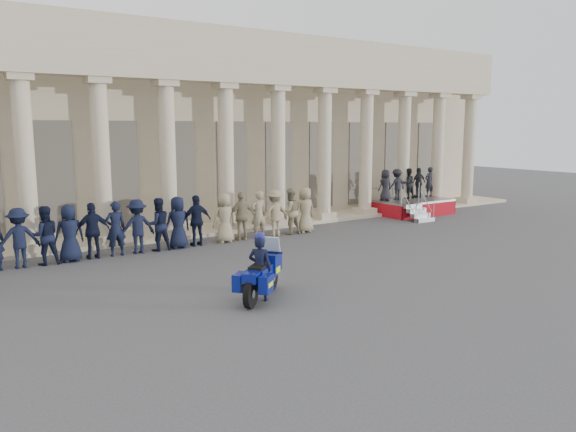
{
  "coord_description": "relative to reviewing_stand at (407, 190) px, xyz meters",
  "views": [
    {
      "loc": [
        -9.67,
        -13.26,
        4.48
      ],
      "look_at": [
        0.38,
        1.89,
        1.6
      ],
      "focal_mm": 35.0,
      "sensor_mm": 36.0,
      "label": 1
    }
  ],
  "objects": [
    {
      "name": "ground",
      "position": [
        -11.54,
        -7.48,
        -1.26
      ],
      "size": [
        90.0,
        90.0,
        0.0
      ],
      "primitive_type": "plane",
      "color": "#414143",
      "rests_on": "ground"
    },
    {
      "name": "building",
      "position": [
        -11.54,
        7.27,
        3.26
      ],
      "size": [
        40.0,
        12.5,
        9.0
      ],
      "color": "#B8A98A",
      "rests_on": "ground"
    },
    {
      "name": "officer_rank",
      "position": [
        -15.2,
        -1.3,
        -0.29
      ],
      "size": [
        16.2,
        0.74,
        1.95
      ],
      "color": "black",
      "rests_on": "ground"
    },
    {
      "name": "reviewing_stand",
      "position": [
        0.0,
        0.0,
        0.0
      ],
      "size": [
        3.92,
        3.8,
        2.37
      ],
      "color": "gray",
      "rests_on": "ground"
    },
    {
      "name": "motorcycle",
      "position": [
        -13.86,
        -8.41,
        -0.6
      ],
      "size": [
        1.97,
        1.77,
        1.53
      ],
      "rotation": [
        0.0,
        0.0,
        0.69
      ],
      "color": "black",
      "rests_on": "ground"
    },
    {
      "name": "rider",
      "position": [
        -13.96,
        -8.49,
        -0.37
      ],
      "size": [
        0.71,
        0.74,
        1.8
      ],
      "rotation": [
        0.0,
        0.0,
        2.26
      ],
      "color": "black",
      "rests_on": "ground"
    }
  ]
}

